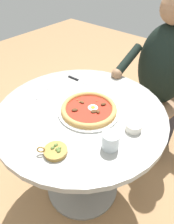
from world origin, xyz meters
TOP-DOWN VIEW (x-y plane):
  - ground_plane at (0.00, 0.00)m, footprint 6.00×6.00m
  - dining_table at (0.00, 0.00)m, footprint 0.89×0.89m
  - pizza_on_plate at (0.02, -0.04)m, footprint 0.32×0.32m
  - water_glass at (-0.10, -0.26)m, footprint 0.08×0.08m
  - steak_knife at (0.21, 0.22)m, footprint 0.02×0.20m
  - ramekin_capers at (0.06, -0.28)m, footprint 0.08×0.08m
  - olive_pan at (-0.27, -0.10)m, footprint 0.11×0.10m
  - fork_utensil at (-0.00, 0.28)m, footprint 0.18×0.07m
  - diner_person at (0.69, -0.12)m, footprint 0.49×0.41m
  - cafe_chair_diner at (0.83, -0.15)m, footprint 0.47×0.47m

SIDE VIEW (x-z plane):
  - ground_plane at x=0.00m, z-range -0.02..0.00m
  - cafe_chair_diner at x=0.83m, z-range 0.09..0.94m
  - diner_person at x=0.69m, z-range -0.06..1.14m
  - dining_table at x=0.00m, z-range 0.18..0.90m
  - fork_utensil at x=0.00m, z-range 0.72..0.72m
  - steak_knife at x=0.21m, z-range 0.71..0.72m
  - olive_pan at x=-0.27m, z-range 0.71..0.75m
  - pizza_on_plate at x=0.02m, z-range 0.71..0.75m
  - ramekin_capers at x=0.06m, z-range 0.72..0.75m
  - water_glass at x=-0.10m, z-range 0.71..0.79m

